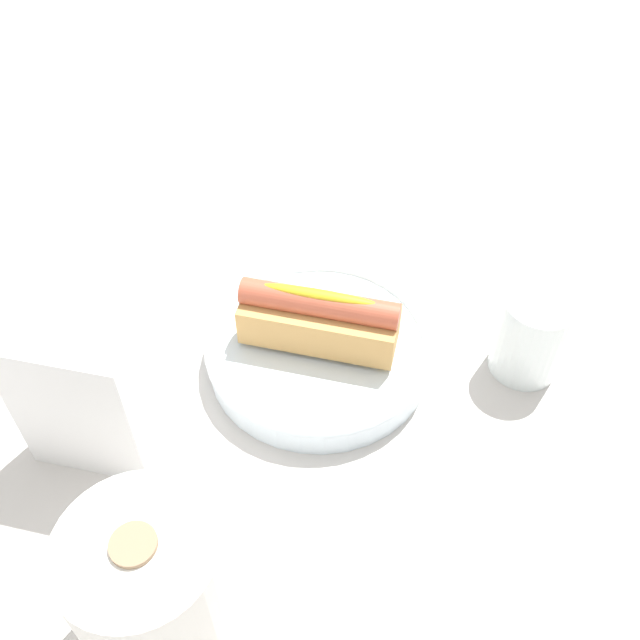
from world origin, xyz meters
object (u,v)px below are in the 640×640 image
object	(u,v)px
serving_bowl	(320,345)
paper_towel_roll	(152,587)
hotdog_front	(320,314)
water_glass	(530,339)
napkin_box	(82,402)

from	to	relation	value
serving_bowl	paper_towel_roll	world-z (taller)	paper_towel_roll
hotdog_front	water_glass	xyz separation A→B (m)	(-0.20, -0.02, -0.02)
serving_bowl	water_glass	distance (m)	0.20
paper_towel_roll	serving_bowl	bearing A→B (deg)	-104.94
water_glass	paper_towel_roll	distance (m)	0.41
hotdog_front	napkin_box	size ratio (longest dim) A/B	1.02
serving_bowl	hotdog_front	xyz separation A→B (m)	(-0.00, 0.00, 0.04)
serving_bowl	napkin_box	xyz separation A→B (m)	(0.18, 0.14, 0.06)
napkin_box	water_glass	bearing A→B (deg)	-153.27
water_glass	paper_towel_roll	bearing A→B (deg)	47.37
paper_towel_roll	napkin_box	size ratio (longest dim) A/B	0.89
serving_bowl	hotdog_front	distance (m)	0.04
hotdog_front	paper_towel_roll	size ratio (longest dim) A/B	1.15
serving_bowl	hotdog_front	bearing A→B (deg)	135.00
paper_towel_roll	napkin_box	world-z (taller)	napkin_box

